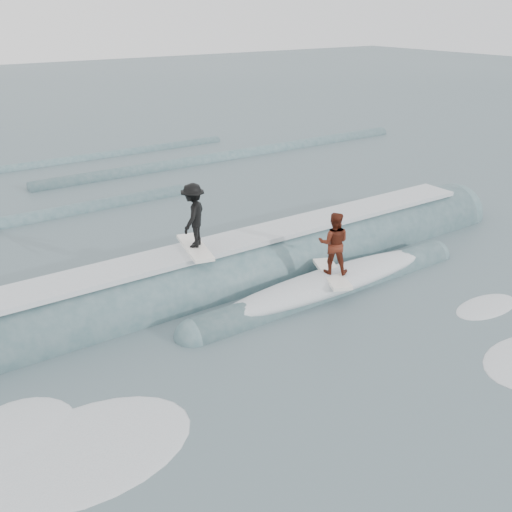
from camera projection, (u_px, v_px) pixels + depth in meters
ground at (361, 362)px, 13.17m from camera, size 160.00×160.00×0.00m
breaking_wave at (247, 278)px, 17.11m from camera, size 22.21×4.01×2.45m
surfer_black at (194, 218)px, 15.59m from camera, size 1.30×2.07×1.90m
surfer_red at (334, 246)px, 15.91m from camera, size 1.29×2.06×1.90m
whitewater at (390, 398)px, 11.97m from camera, size 16.07×8.55×0.10m
far_swells at (102, 181)px, 26.68m from camera, size 38.45×8.65×0.80m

